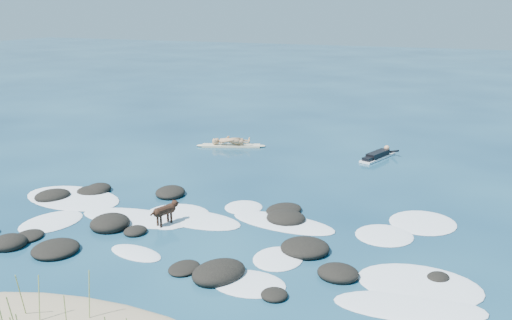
% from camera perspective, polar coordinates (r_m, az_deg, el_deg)
% --- Properties ---
extents(ground, '(160.00, 160.00, 0.00)m').
position_cam_1_polar(ground, '(18.71, -2.05, -5.96)').
color(ground, '#0A2642').
rests_on(ground, ground).
extents(reef_rocks, '(14.64, 7.17, 0.52)m').
position_cam_1_polar(reef_rocks, '(17.91, -8.87, -6.80)').
color(reef_rocks, black).
rests_on(reef_rocks, ground).
extents(breaking_foam, '(16.36, 7.88, 0.12)m').
position_cam_1_polar(breaking_foam, '(17.71, -2.57, -7.19)').
color(breaking_foam, white).
rests_on(breaking_foam, ground).
extents(standing_surfer_rig, '(3.31, 1.56, 1.95)m').
position_cam_1_polar(standing_surfer_rig, '(27.91, -2.52, 2.87)').
color(standing_surfer_rig, beige).
rests_on(standing_surfer_rig, ground).
extents(paddling_surfer_rig, '(1.47, 2.62, 0.46)m').
position_cam_1_polar(paddling_surfer_rig, '(26.46, 12.11, 0.47)').
color(paddling_surfer_rig, white).
rests_on(paddling_surfer_rig, ground).
extents(dog, '(0.54, 1.18, 0.77)m').
position_cam_1_polar(dog, '(18.26, -9.02, -4.98)').
color(dog, black).
rests_on(dog, ground).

